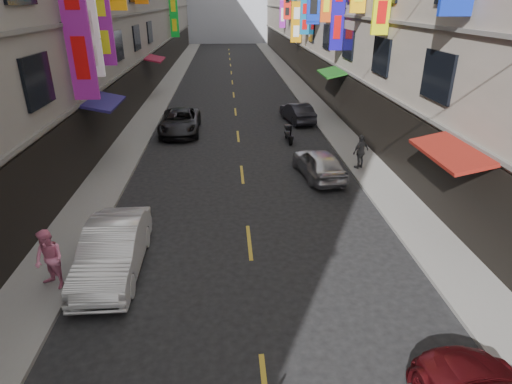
{
  "coord_description": "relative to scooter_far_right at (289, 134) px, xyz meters",
  "views": [
    {
      "loc": [
        -0.62,
        5.86,
        7.29
      ],
      "look_at": [
        -0.1,
        13.33,
        3.91
      ],
      "focal_mm": 30.0,
      "sensor_mm": 36.0,
      "label": 1
    }
  ],
  "objects": [
    {
      "name": "sidewalk_left",
      "position": [
        -8.81,
        13.19,
        -0.38
      ],
      "size": [
        2.0,
        90.0,
        0.12
      ],
      "primitive_type": "cube",
      "color": "slate",
      "rests_on": "ground"
    },
    {
      "name": "sidewalk_right",
      "position": [
        3.19,
        13.19,
        -0.38
      ],
      "size": [
        2.0,
        90.0,
        0.12
      ],
      "primitive_type": "cube",
      "color": "slate",
      "rests_on": "ground"
    },
    {
      "name": "street_awnings",
      "position": [
        -4.07,
        -2.81,
        2.56
      ],
      "size": [
        13.99,
        35.2,
        0.41
      ],
      "color": "#134919",
      "rests_on": "ground"
    },
    {
      "name": "lane_markings",
      "position": [
        -2.81,
        10.19,
        -0.44
      ],
      "size": [
        0.12,
        80.2,
        0.01
      ],
      "color": "gold",
      "rests_on": "ground"
    },
    {
      "name": "scooter_far_right",
      "position": [
        0.0,
        0.0,
        0.0
      ],
      "size": [
        0.5,
        1.8,
        1.14
      ],
      "rotation": [
        0.0,
        0.0,
        3.18
      ],
      "color": "black",
      "rests_on": "ground"
    },
    {
      "name": "car_left_mid",
      "position": [
        -6.81,
        -12.17,
        0.28
      ],
      "size": [
        1.57,
        4.41,
        1.45
      ],
      "primitive_type": "imported",
      "rotation": [
        0.0,
        0.0,
        0.01
      ],
      "color": "silver",
      "rests_on": "ground"
    },
    {
      "name": "car_left_far",
      "position": [
        -6.21,
        2.17,
        0.24
      ],
      "size": [
        2.3,
        4.91,
        1.36
      ],
      "primitive_type": "imported",
      "rotation": [
        0.0,
        0.0,
        0.01
      ],
      "color": "black",
      "rests_on": "ground"
    },
    {
      "name": "car_right_mid",
      "position": [
        0.59,
        -5.32,
        0.21
      ],
      "size": [
        2.09,
        4.02,
        1.31
      ],
      "primitive_type": "imported",
      "rotation": [
        0.0,
        0.0,
        3.29
      ],
      "color": "#BAB9BE",
      "rests_on": "ground"
    },
    {
      "name": "car_right_far",
      "position": [
        1.15,
        4.2,
        0.18
      ],
      "size": [
        1.95,
        3.95,
        1.25
      ],
      "primitive_type": "imported",
      "rotation": [
        0.0,
        0.0,
        3.31
      ],
      "color": "#24242B",
      "rests_on": "ground"
    },
    {
      "name": "pedestrian_lfar",
      "position": [
        -8.25,
        -12.98,
        0.54
      ],
      "size": [
        1.01,
        0.93,
        1.72
      ],
      "primitive_type": "imported",
      "rotation": [
        0.0,
        0.0,
        -0.57
      ],
      "color": "pink",
      "rests_on": "sidewalk_left"
    },
    {
      "name": "pedestrian_rfar",
      "position": [
        2.68,
        -4.65,
        0.48
      ],
      "size": [
        1.08,
        0.93,
        1.6
      ],
      "primitive_type": "imported",
      "rotation": [
        0.0,
        0.0,
        3.67
      ],
      "color": "#535355",
      "rests_on": "sidewalk_right"
    }
  ]
}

